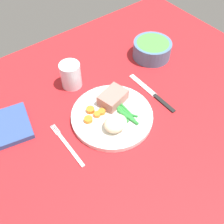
{
  "coord_description": "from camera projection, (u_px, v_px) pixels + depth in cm",
  "views": [
    {
      "loc": [
        -32.03,
        -40.44,
        63.65
      ],
      "look_at": [
        -2.78,
        -2.22,
        4.6
      ],
      "focal_mm": 41.66,
      "sensor_mm": 36.0,
      "label": 1
    }
  ],
  "objects": [
    {
      "name": "green_beans",
      "position": [
        125.0,
        113.0,
        0.77
      ],
      "size": [
        4.22,
        10.7,
        0.88
      ],
      "color": "#2D8C38",
      "rests_on": "dinner_plate"
    },
    {
      "name": "salad_bowl",
      "position": [
        152.0,
        49.0,
        0.94
      ],
      "size": [
        13.69,
        13.69,
        5.95
      ],
      "color": "#4C7299",
      "rests_on": "dining_table"
    },
    {
      "name": "mashed_potatoes",
      "position": [
        115.0,
        123.0,
        0.72
      ],
      "size": [
        6.87,
        5.89,
        3.79
      ],
      "primitive_type": "ellipsoid",
      "color": "beige",
      "rests_on": "dinner_plate"
    },
    {
      "name": "dining_table",
      "position": [
        115.0,
        111.0,
        0.81
      ],
      "size": [
        120.0,
        90.0,
        2.0
      ],
      "color": "red",
      "rests_on": "ground"
    },
    {
      "name": "meat_portion",
      "position": [
        113.0,
        98.0,
        0.79
      ],
      "size": [
        9.53,
        7.82,
        3.51
      ],
      "primitive_type": "cube",
      "rotation": [
        0.0,
        0.0,
        0.24
      ],
      "color": "#B2756B",
      "rests_on": "dinner_plate"
    },
    {
      "name": "knife",
      "position": [
        152.0,
        94.0,
        0.84
      ],
      "size": [
        1.7,
        20.5,
        0.64
      ],
      "rotation": [
        0.0,
        0.0,
        -0.03
      ],
      "color": "black",
      "rests_on": "dining_table"
    },
    {
      "name": "carrot_slices",
      "position": [
        93.0,
        115.0,
        0.76
      ],
      "size": [
        7.24,
        5.46,
        1.25
      ],
      "color": "orange",
      "rests_on": "dinner_plate"
    },
    {
      "name": "dinner_plate",
      "position": [
        112.0,
        116.0,
        0.78
      ],
      "size": [
        24.38,
        24.38,
        1.6
      ],
      "primitive_type": "cylinder",
      "color": "white",
      "rests_on": "dining_table"
    },
    {
      "name": "napkin",
      "position": [
        6.0,
        127.0,
        0.75
      ],
      "size": [
        15.89,
        16.03,
        1.65
      ],
      "primitive_type": "cube",
      "rotation": [
        0.0,
        0.0,
        -0.21
      ],
      "color": "#334C8C",
      "rests_on": "dining_table"
    },
    {
      "name": "fork",
      "position": [
        67.0,
        145.0,
        0.72
      ],
      "size": [
        1.44,
        16.6,
        0.4
      ],
      "rotation": [
        0.0,
        0.0,
        -0.03
      ],
      "color": "silver",
      "rests_on": "dining_table"
    },
    {
      "name": "water_glass",
      "position": [
        71.0,
        77.0,
        0.84
      ],
      "size": [
        6.67,
        6.67,
        8.6
      ],
      "color": "silver",
      "rests_on": "dining_table"
    }
  ]
}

